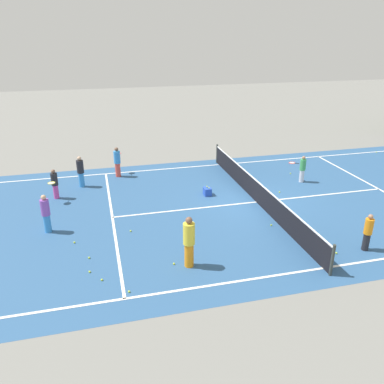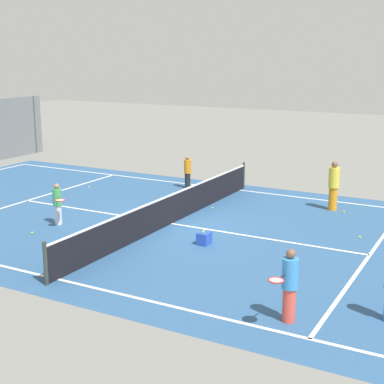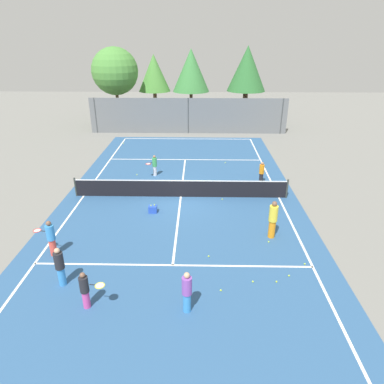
{
  "view_description": "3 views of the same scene",
  "coord_description": "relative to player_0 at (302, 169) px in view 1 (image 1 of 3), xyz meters",
  "views": [
    {
      "loc": [
        14.98,
        -6.8,
        7.15
      ],
      "look_at": [
        0.15,
        -3.04,
        0.86
      ],
      "focal_mm": 36.79,
      "sensor_mm": 36.0,
      "label": 1
    },
    {
      "loc": [
        -15.55,
        -9.27,
        5.39
      ],
      "look_at": [
        -0.2,
        -0.89,
        1.22
      ],
      "focal_mm": 53.54,
      "sensor_mm": 36.0,
      "label": 2
    },
    {
      "loc": [
        0.99,
        -17.63,
        8.26
      ],
      "look_at": [
        0.65,
        -0.92,
        0.71
      ],
      "focal_mm": 32.4,
      "sensor_mm": 36.0,
      "label": 3
    }
  ],
  "objects": [
    {
      "name": "tennis_ball_6",
      "position": [
        -1.18,
        0.04,
        -0.68
      ],
      "size": [
        0.07,
        0.07,
        0.07
      ],
      "primitive_type": "sphere",
      "color": "#CCE533",
      "rests_on": "ground_plane"
    },
    {
      "name": "tennis_net",
      "position": [
        1.84,
        -3.2,
        -0.2
      ],
      "size": [
        11.9,
        0.1,
        1.1
      ],
      "color": "#333833",
      "rests_on": "ground_plane"
    },
    {
      "name": "ball_crate",
      "position": [
        0.51,
        -5.12,
        -0.53
      ],
      "size": [
        0.42,
        0.33,
        0.43
      ],
      "color": "blue",
      "rests_on": "ground_plane"
    },
    {
      "name": "tennis_ball_8",
      "position": [
        3.66,
        -11.07,
        -0.68
      ],
      "size": [
        0.07,
        0.07,
        0.07
      ],
      "primitive_type": "sphere",
      "color": "#CCE533",
      "rests_on": "ground_plane"
    },
    {
      "name": "tennis_ball_4",
      "position": [
        3.28,
        -9.0,
        -0.68
      ],
      "size": [
        0.07,
        0.07,
        0.07
      ],
      "primitive_type": "sphere",
      "color": "#CCE533",
      "rests_on": "ground_plane"
    },
    {
      "name": "ground_plane",
      "position": [
        1.84,
        -3.2,
        -0.71
      ],
      "size": [
        80.0,
        80.0,
        0.0
      ],
      "primitive_type": "plane",
      "color": "slate"
    },
    {
      "name": "tennis_ball_9",
      "position": [
        6.66,
        -2.27,
        -0.68
      ],
      "size": [
        0.07,
        0.07,
        0.07
      ],
      "primitive_type": "sphere",
      "color": "#CCE533",
      "rests_on": "ground_plane"
    },
    {
      "name": "tennis_ball_11",
      "position": [
        1.08,
        -1.71,
        -0.68
      ],
      "size": [
        0.07,
        0.07,
        0.07
      ],
      "primitive_type": "sphere",
      "color": "#CCE533",
      "rests_on": "ground_plane"
    },
    {
      "name": "tennis_ball_3",
      "position": [
        7.07,
        -9.44,
        -0.68
      ],
      "size": [
        0.07,
        0.07,
        0.07
      ],
      "primitive_type": "sphere",
      "color": "#CCE533",
      "rests_on": "ground_plane"
    },
    {
      "name": "tennis_ball_7",
      "position": [
        4.15,
        -3.55,
        -0.68
      ],
      "size": [
        0.07,
        0.07,
        0.07
      ],
      "primitive_type": "sphere",
      "color": "#CCE533",
      "rests_on": "ground_plane"
    },
    {
      "name": "player_5",
      "position": [
        2.49,
        -12.05,
        0.07
      ],
      "size": [
        0.33,
        0.33,
        1.53
      ],
      "color": "#388CD8",
      "rests_on": "ground_plane"
    },
    {
      "name": "player_3",
      "position": [
        -0.82,
        -11.95,
        0.01
      ],
      "size": [
        0.88,
        0.41,
        1.39
      ],
      "color": "#D14799",
      "rests_on": "ground_plane"
    },
    {
      "name": "court_surface",
      "position": [
        1.84,
        -3.2,
        -0.71
      ],
      "size": [
        13.0,
        25.0,
        0.01
      ],
      "color": "#2D5684",
      "rests_on": "ground_plane"
    },
    {
      "name": "tennis_ball_5",
      "position": [
        5.73,
        -10.56,
        -0.68
      ],
      "size": [
        0.07,
        0.07,
        0.07
      ],
      "primitive_type": "sphere",
      "color": "#CCE533",
      "rests_on": "ground_plane"
    },
    {
      "name": "player_6",
      "position": [
        -3.12,
        -8.97,
        0.11
      ],
      "size": [
        0.92,
        0.46,
        1.59
      ],
      "color": "#E54C3F",
      "rests_on": "ground_plane"
    },
    {
      "name": "tennis_ball_2",
      "position": [
        5.94,
        -7.85,
        -0.68
      ],
      "size": [
        0.07,
        0.07,
        0.07
      ],
      "primitive_type": "sphere",
      "color": "#CCE533",
      "rests_on": "ground_plane"
    },
    {
      "name": "tennis_ball_0",
      "position": [
        6.27,
        -10.2,
        -0.68
      ],
      "size": [
        0.07,
        0.07,
        0.07
      ],
      "primitive_type": "sphere",
      "color": "#CCE533",
      "rests_on": "ground_plane"
    },
    {
      "name": "tennis_ball_1",
      "position": [
        4.86,
        -10.56,
        -0.68
      ],
      "size": [
        0.07,
        0.07,
        0.07
      ],
      "primitive_type": "sphere",
      "color": "#CCE533",
      "rests_on": "ground_plane"
    },
    {
      "name": "player_2",
      "position": [
        6.65,
        -1.14,
        -0.01
      ],
      "size": [
        0.29,
        0.29,
        1.38
      ],
      "color": "#232328",
      "rests_on": "ground_plane"
    },
    {
      "name": "player_4",
      "position": [
        6.12,
        -7.39,
        0.2
      ],
      "size": [
        0.38,
        0.38,
        1.77
      ],
      "color": "orange",
      "rests_on": "ground_plane"
    },
    {
      "name": "tennis_ball_12",
      "position": [
        -3.51,
        7.21,
        -0.68
      ],
      "size": [
        0.07,
        0.07,
        0.07
      ],
      "primitive_type": "sphere",
      "color": "#CCE533",
      "rests_on": "ground_plane"
    },
    {
      "name": "player_0",
      "position": [
        0.0,
        0.0,
        0.0
      ],
      "size": [
        0.72,
        0.81,
        1.37
      ],
      "color": "silver",
      "rests_on": "ground_plane"
    },
    {
      "name": "player_1",
      "position": [
        -2.07,
        -10.82,
        0.08
      ],
      "size": [
        0.33,
        0.33,
        1.55
      ],
      "color": "#388CD8",
      "rests_on": "ground_plane"
    }
  ]
}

